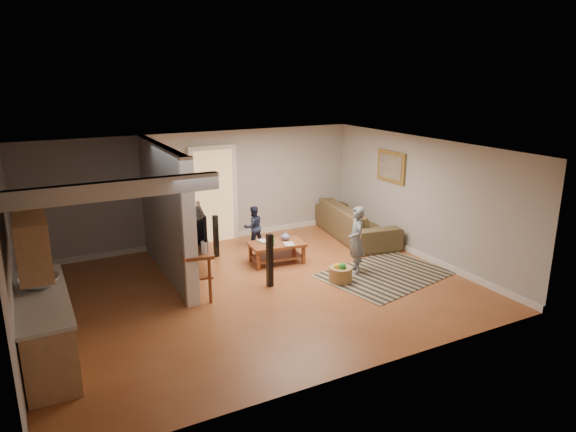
% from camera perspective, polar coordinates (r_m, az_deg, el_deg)
% --- Properties ---
extents(ground, '(7.50, 7.50, 0.00)m').
position_cam_1_polar(ground, '(9.28, -3.51, -8.15)').
color(ground, brown).
rests_on(ground, ground).
extents(room_shell, '(7.54, 6.02, 2.52)m').
position_cam_1_polar(room_shell, '(8.83, -11.14, 0.36)').
color(room_shell, '#A6A4A0').
rests_on(room_shell, ground).
extents(area_rug, '(2.65, 2.17, 0.01)m').
position_cam_1_polar(area_rug, '(10.09, 10.78, -6.35)').
color(area_rug, black).
rests_on(area_rug, ground).
extents(sofa, '(1.41, 2.73, 0.76)m').
position_cam_1_polar(sofa, '(12.20, 7.41, -2.31)').
color(sofa, '#493A24').
rests_on(sofa, ground).
extents(coffee_table, '(1.15, 0.75, 0.64)m').
position_cam_1_polar(coffee_table, '(10.40, -1.19, -3.46)').
color(coffee_table, brown).
rests_on(coffee_table, ground).
extents(tv_console, '(0.79, 1.45, 1.18)m').
position_cam_1_polar(tv_console, '(9.09, -10.21, -3.59)').
color(tv_console, brown).
rests_on(tv_console, ground).
extents(speaker_left, '(0.10, 0.10, 0.99)m').
position_cam_1_polar(speaker_left, '(9.23, -2.04, -4.96)').
color(speaker_left, black).
rests_on(speaker_left, ground).
extents(speaker_right, '(0.11, 0.11, 0.90)m').
position_cam_1_polar(speaker_right, '(10.80, -8.02, -2.22)').
color(speaker_right, black).
rests_on(speaker_right, ground).
extents(toy_basket, '(0.43, 0.43, 0.38)m').
position_cam_1_polar(toy_basket, '(9.59, 5.85, -6.37)').
color(toy_basket, olive).
rests_on(toy_basket, ground).
extents(child, '(0.46, 0.56, 1.31)m').
position_cam_1_polar(child, '(10.11, 7.46, -6.20)').
color(child, slate).
rests_on(child, ground).
extents(toddler, '(0.46, 0.37, 0.94)m').
position_cam_1_polar(toddler, '(11.43, -3.83, -3.47)').
color(toddler, '#1D243D').
rests_on(toddler, ground).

